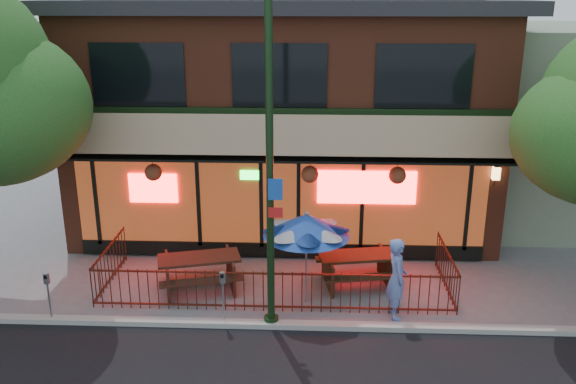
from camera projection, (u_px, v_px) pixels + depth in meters
The scene contains 12 objects.
ground at pixel (273, 315), 13.86m from camera, with size 80.00×80.00×0.00m, color gray.
curb at pixel (271, 324), 13.37m from camera, with size 80.00×0.25×0.12m, color #999993.
restaurant_building at pixel (286, 87), 19.31m from camera, with size 12.96×9.49×8.05m.
neighbor_building at pixel (562, 121), 19.86m from camera, with size 6.00×7.00×6.00m, color gray.
patio_fence at pixel (274, 280), 14.14m from camera, with size 8.44×2.62×1.00m.
street_light at pixel (270, 189), 12.49m from camera, with size 0.43×0.32×7.00m.
picnic_table_left at pixel (199, 268), 14.96m from camera, with size 2.31×1.98×0.85m.
picnic_table_right at pixel (357, 265), 15.18m from camera, with size 2.13×1.76×0.82m.
patio_umbrella at pixel (306, 225), 13.88m from camera, with size 2.00×2.00×2.28m.
pedestrian at pixel (397, 278), 13.55m from camera, with size 0.69×0.45×1.89m, color #5D77BB.
parking_meter_near at pixel (223, 289), 13.26m from camera, with size 0.14×0.13×1.26m.
parking_meter_far at pixel (48, 289), 13.35m from camera, with size 0.11×0.10×1.18m.
Camera 1 is at (0.87, -12.25, 7.01)m, focal length 38.00 mm.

